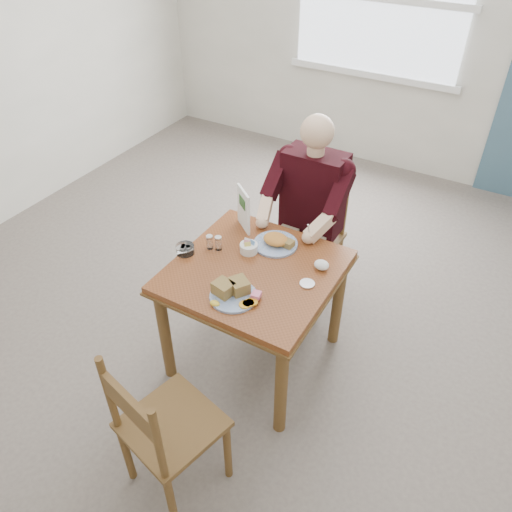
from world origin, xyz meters
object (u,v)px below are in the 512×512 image
Objects in this scene: far_plate at (277,242)px; chair_near at (164,429)px; chair_far at (311,235)px; diner at (309,201)px; near_plate at (233,291)px; table at (255,283)px.

chair_near is at bearing -87.36° from far_plate.
chair_far is 0.34m from diner.
chair_far is 3.17× the size of far_plate.
chair_far is at bearing 91.04° from near_plate.
far_plate is at bearing -89.29° from diner.
near_plate is at bearing -88.96° from chair_far.
chair_far is 0.69× the size of diner.
diner is at bearing 90.00° from table.
table is at bearing -91.27° from far_plate.
chair_near is at bearing -86.32° from table.
diner reaches higher than table.
table is at bearing 94.28° from near_plate.
chair_near is at bearing -87.89° from diner.
chair_near is at bearing -86.54° from near_plate.
chair_far is at bearing 90.01° from diner.
chair_far is at bearing 90.60° from far_plate.
chair_far and chair_near have the same top height.
table is 0.29m from far_plate.
chair_near is 0.69× the size of diner.
chair_far is 1.75m from chair_near.
near_plate is at bearing -88.87° from diner.
far_plate is at bearing 92.64° from chair_near.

